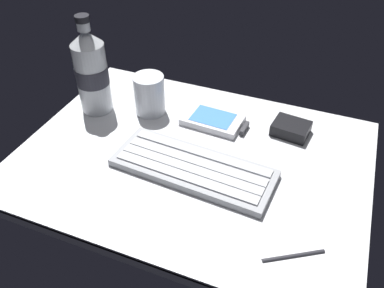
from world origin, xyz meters
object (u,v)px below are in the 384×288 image
Objects in this scene: juice_cup at (150,96)px; charger_block at (291,128)px; stylus_pen at (294,255)px; keyboard at (193,168)px; handheld_device at (216,121)px; water_bottle at (92,72)px.

juice_cup reaches higher than charger_block.
juice_cup is at bearing 112.37° from stylus_pen.
juice_cup is at bearing -173.21° from charger_block.
keyboard reaches higher than stylus_pen.
keyboard is at bearing -86.12° from handheld_device.
charger_block is (29.39, 3.50, -2.71)cm from juice_cup.
charger_block is (14.96, 2.42, 0.47)cm from handheld_device.
stylus_pen is at bearing -51.32° from handheld_device.
keyboard is 15.15cm from handheld_device.
charger_block is 0.74× the size of stylus_pen.
stylus_pen is at bearing -35.49° from juice_cup.
stylus_pen is at bearing -29.41° from keyboard.
stylus_pen is at bearing -77.82° from charger_block.
juice_cup reaches higher than stylus_pen.
handheld_device is 0.63× the size of water_bottle.
juice_cup is at bearing 137.75° from keyboard.
juice_cup reaches higher than handheld_device.
keyboard is 3.13× the size of stylus_pen.
handheld_device is at bearing 96.54° from stylus_pen.
charger_block is at bearing 70.05° from stylus_pen.
water_bottle reaches higher than keyboard.
keyboard is 29.82cm from water_bottle.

